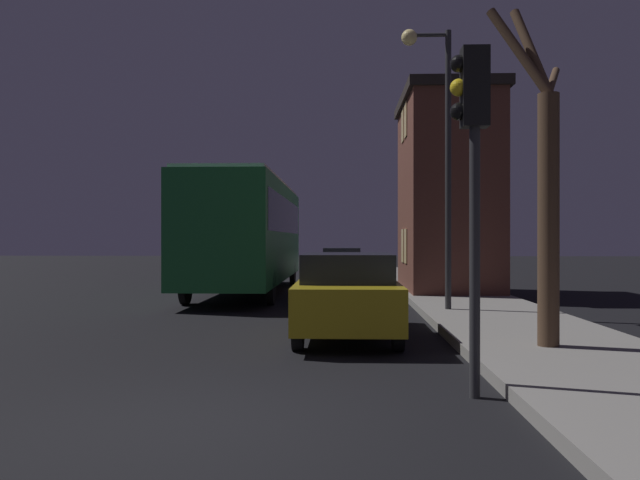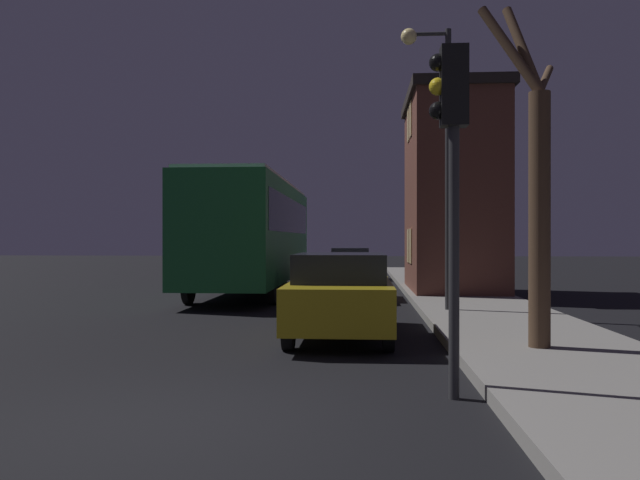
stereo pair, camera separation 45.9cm
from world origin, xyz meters
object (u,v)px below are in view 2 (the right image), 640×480
object	(u,v)px
bus	(254,228)
bare_tree	(536,188)
streetlamp	(436,127)
traffic_light	(451,145)
car_far_lane	(351,262)
car_mid_lane	(344,274)
car_near_lane	(341,294)

from	to	relation	value
bus	bare_tree	bearing A→B (deg)	-60.34
streetlamp	traffic_light	world-z (taller)	streetlamp
traffic_light	car_far_lane	xyz separation A→B (m)	(-1.50, 20.88, -2.10)
bare_tree	car_mid_lane	size ratio (longest dim) A/B	1.27
streetlamp	car_far_lane	bearing A→B (deg)	99.37
traffic_light	streetlamp	bearing A→B (deg)	84.46
streetlamp	bare_tree	distance (m)	5.31
bus	car_mid_lane	world-z (taller)	bus
bare_tree	streetlamp	bearing A→B (deg)	100.44
bare_tree	car_far_lane	distance (m)	18.70
bus	car_mid_lane	xyz separation A→B (m)	(3.05, -1.54, -1.44)
streetlamp	car_mid_lane	bearing A→B (deg)	116.91
car_near_lane	car_far_lane	distance (m)	16.63
streetlamp	car_far_lane	world-z (taller)	streetlamp
traffic_light	car_far_lane	bearing A→B (deg)	94.10
bare_tree	car_far_lane	world-z (taller)	bare_tree
traffic_light	bare_tree	distance (m)	3.02
traffic_light	car_mid_lane	bearing A→B (deg)	97.34
bus	car_near_lane	world-z (taller)	bus
bare_tree	traffic_light	bearing A→B (deg)	-122.72
car_far_lane	streetlamp	bearing A→B (deg)	-80.63
bare_tree	bus	world-z (taller)	bare_tree
car_near_lane	car_mid_lane	bearing A→B (deg)	91.15
car_mid_lane	car_far_lane	size ratio (longest dim) A/B	0.94
traffic_light	car_near_lane	world-z (taller)	traffic_light
streetlamp	traffic_light	xyz separation A→B (m)	(-0.72, -7.44, -1.53)
traffic_light	bus	world-z (taller)	traffic_light
bus	streetlamp	bearing A→B (deg)	-48.45
bus	car_far_lane	bearing A→B (deg)	67.59
car_mid_lane	traffic_light	bearing A→B (deg)	-82.66
bare_tree	bus	xyz separation A→B (m)	(-6.20, 10.89, -0.39)
streetlamp	car_near_lane	xyz separation A→B (m)	(-2.10, -3.19, -3.58)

